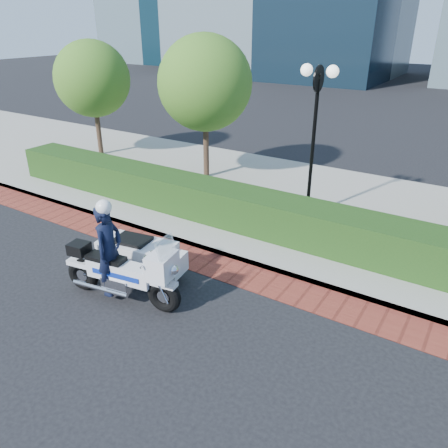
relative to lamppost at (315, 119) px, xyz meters
The scene contains 8 objects.
ground 6.07m from the lamppost, 100.89° to the right, with size 120.00×120.00×0.00m, color black.
brick_strip 4.84m from the lamppost, 105.12° to the right, with size 60.00×1.00×0.01m, color maroon.
sidewalk 3.16m from the lamppost, 141.34° to the left, with size 60.00×8.00×0.15m, color gray.
hedge_main 2.98m from the lamppost, 122.01° to the right, with size 18.00×1.20×1.00m, color black.
lamppost is the anchor object (origin of this frame).
tree_a 10.09m from the lamppost, behind, with size 3.00×3.00×4.58m.
tree_b 4.71m from the lamppost, 163.89° to the left, with size 3.20×3.20×4.89m.
police_motorcycle 6.23m from the lamppost, 108.34° to the right, with size 2.77×1.98×2.24m.
Camera 1 is at (5.28, -6.05, 5.39)m, focal length 35.00 mm.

